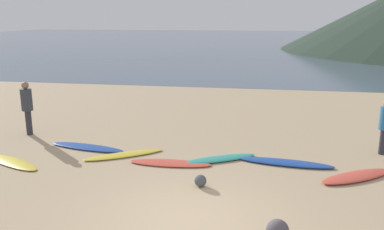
{
  "coord_description": "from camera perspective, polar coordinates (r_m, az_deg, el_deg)",
  "views": [
    {
      "loc": [
        1.3,
        -6.92,
        3.88
      ],
      "look_at": [
        -0.99,
        6.17,
        0.6
      ],
      "focal_mm": 37.1,
      "sensor_mm": 36.0,
      "label": 1
    }
  ],
  "objects": [
    {
      "name": "surfboard_2",
      "position": [
        11.65,
        -9.73,
        -5.64
      ],
      "size": [
        2.2,
        1.68,
        0.07
      ],
      "primitive_type": "ellipsoid",
      "rotation": [
        0.0,
        0.0,
        0.58
      ],
      "color": "yellow",
      "rests_on": "ground"
    },
    {
      "name": "beach_rock_near",
      "position": [
        9.46,
        1.22,
        -9.43
      ],
      "size": [
        0.29,
        0.29,
        0.29
      ],
      "primitive_type": "sphere",
      "color": "#464C51",
      "rests_on": "ground"
    },
    {
      "name": "person_0",
      "position": [
        14.36,
        -22.64,
        1.5
      ],
      "size": [
        0.37,
        0.37,
        1.81
      ],
      "rotation": [
        0.0,
        0.0,
        5.28
      ],
      "color": "#2D2D38",
      "rests_on": "ground"
    },
    {
      "name": "ground_plane",
      "position": [
        17.43,
        5.36,
        0.6
      ],
      "size": [
        120.0,
        120.0,
        0.2
      ],
      "primitive_type": "cube",
      "color": "tan",
      "rests_on": "ground"
    },
    {
      "name": "ocean_water",
      "position": [
        72.16,
        9.0,
        10.63
      ],
      "size": [
        140.0,
        100.0,
        0.01
      ],
      "primitive_type": "cube",
      "color": "#475B6B",
      "rests_on": "ground"
    },
    {
      "name": "surfboard_1",
      "position": [
        12.53,
        -14.81,
        -4.48
      ],
      "size": [
        2.55,
        0.98,
        0.08
      ],
      "primitive_type": "ellipsoid",
      "rotation": [
        0.0,
        0.0,
        -0.18
      ],
      "color": "#1E479E",
      "rests_on": "ground"
    },
    {
      "name": "surfboard_4",
      "position": [
        11.16,
        4.05,
        -6.28
      ],
      "size": [
        2.12,
        1.47,
        0.09
      ],
      "primitive_type": "ellipsoid",
      "rotation": [
        0.0,
        0.0,
        0.51
      ],
      "color": "teal",
      "rests_on": "ground"
    },
    {
      "name": "surfboard_6",
      "position": [
        10.76,
        22.55,
        -8.14
      ],
      "size": [
        2.11,
        1.67,
        0.1
      ],
      "primitive_type": "ellipsoid",
      "rotation": [
        0.0,
        0.0,
        0.59
      ],
      "color": "#D84C38",
      "rests_on": "ground"
    },
    {
      "name": "surfboard_5",
      "position": [
        11.14,
        13.31,
        -6.67
      ],
      "size": [
        2.6,
        0.82,
        0.09
      ],
      "primitive_type": "ellipsoid",
      "rotation": [
        0.0,
        0.0,
        -0.12
      ],
      "color": "#1E479E",
      "rests_on": "ground"
    },
    {
      "name": "surfboard_3",
      "position": [
        10.87,
        -3.14,
        -6.9
      ],
      "size": [
        2.26,
        0.64,
        0.07
      ],
      "primitive_type": "ellipsoid",
      "rotation": [
        0.0,
        0.0,
        0.03
      ],
      "color": "#D84C38",
      "rests_on": "ground"
    },
    {
      "name": "surfboard_0",
      "position": [
        11.96,
        -24.38,
        -6.2
      ],
      "size": [
        2.11,
        1.35,
        0.06
      ],
      "primitive_type": "ellipsoid",
      "rotation": [
        0.0,
        0.0,
        -0.44
      ],
      "color": "yellow",
      "rests_on": "ground"
    }
  ]
}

